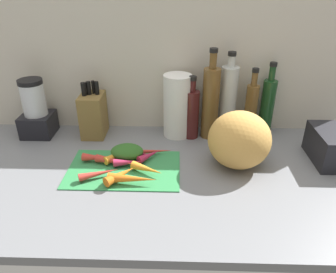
{
  "coord_description": "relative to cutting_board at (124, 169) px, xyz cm",
  "views": [
    {
      "loc": [
        1.84,
        -97.26,
        65.65
      ],
      "look_at": [
        -1.41,
        5.91,
        11.29
      ],
      "focal_mm": 34.6,
      "sensor_mm": 36.0,
      "label": 1
    }
  ],
  "objects": [
    {
      "name": "carrot_0",
      "position": [
        4.32,
        -9.4,
        2.2
      ],
      "size": [
        16.47,
        4.25,
        3.6
      ],
      "primitive_type": "cone",
      "rotation": [
        0.0,
        1.57,
        -0.04
      ],
      "color": "orange",
      "rests_on": "cutting_board"
    },
    {
      "name": "ground_plane",
      "position": [
        17.31,
        -1.0,
        -1.9
      ],
      "size": [
        170.0,
        80.0,
        3.0
      ],
      "primitive_type": "cube",
      "color": "slate"
    },
    {
      "name": "carrot_3",
      "position": [
        -7.79,
        -6.04,
        1.77
      ],
      "size": [
        13.56,
        8.15,
        2.74
      ],
      "primitive_type": "cone",
      "rotation": [
        0.0,
        1.57,
        0.43
      ],
      "color": "red",
      "rests_on": "cutting_board"
    },
    {
      "name": "bottle_1",
      "position": [
        32.83,
        27.53,
        15.46
      ],
      "size": [
        7.03,
        7.03,
        37.94
      ],
      "color": "brown",
      "rests_on": "ground_plane"
    },
    {
      "name": "blender_appliance",
      "position": [
        -41.21,
        26.92,
        10.34
      ],
      "size": [
        13.04,
        13.04,
        24.95
      ],
      "color": "black",
      "rests_on": "ground_plane"
    },
    {
      "name": "carrot_9",
      "position": [
        -3.68,
        1.98,
        1.9
      ],
      "size": [
        15.01,
        6.62,
        3.0
      ],
      "primitive_type": "cone",
      "rotation": [
        0.0,
        1.57,
        -0.26
      ],
      "color": "red",
      "rests_on": "cutting_board"
    },
    {
      "name": "winter_squash",
      "position": [
        41.52,
        4.57,
        10.13
      ],
      "size": [
        22.59,
        21.73,
        21.06
      ],
      "primitive_type": "ellipsoid",
      "color": "gold",
      "rests_on": "ground_plane"
    },
    {
      "name": "carrot_8",
      "position": [
        -3.26,
        6.29,
        1.94
      ],
      "size": [
        10.04,
        11.19,
        3.08
      ],
      "primitive_type": "cone",
      "rotation": [
        0.0,
        1.57,
        0.88
      ],
      "color": "orange",
      "rests_on": "cutting_board"
    },
    {
      "name": "carrot_6",
      "position": [
        8.72,
        6.51,
        1.87
      ],
      "size": [
        9.19,
        9.39,
        2.93
      ],
      "primitive_type": "cone",
      "rotation": [
        0.0,
        1.57,
        0.8
      ],
      "color": "#B2264C",
      "rests_on": "cutting_board"
    },
    {
      "name": "wall_back",
      "position": [
        17.31,
        37.5,
        29.6
      ],
      "size": [
        170.0,
        3.0,
        60.0
      ],
      "primitive_type": "cube",
      "color": "beige",
      "rests_on": "ground_plane"
    },
    {
      "name": "bottle_3",
      "position": [
        50.17,
        29.2,
        11.94
      ],
      "size": [
        5.22,
        5.22,
        29.77
      ],
      "color": "brown",
      "rests_on": "ground_plane"
    },
    {
      "name": "bottle_4",
      "position": [
        57.5,
        31.26,
        12.63
      ],
      "size": [
        5.8,
        5.8,
        31.67
      ],
      "color": "#19421E",
      "rests_on": "ground_plane"
    },
    {
      "name": "knife_block",
      "position": [
        -16.81,
        27.55,
        9.19
      ],
      "size": [
        9.57,
        13.19,
        23.94
      ],
      "color": "olive",
      "rests_on": "ground_plane"
    },
    {
      "name": "carrot_5",
      "position": [
        -10.75,
        4.07,
        1.95
      ],
      "size": [
        10.91,
        3.76,
        3.09
      ],
      "primitive_type": "cone",
      "rotation": [
        0.0,
        1.57,
        -0.06
      ],
      "color": "red",
      "rests_on": "cutting_board"
    },
    {
      "name": "carrot_10",
      "position": [
        9.12,
        10.05,
        1.53
      ],
      "size": [
        16.74,
        4.44,
        2.26
      ],
      "primitive_type": "cone",
      "rotation": [
        0.0,
        1.57,
        0.13
      ],
      "color": "red",
      "rests_on": "cutting_board"
    },
    {
      "name": "carrot_7",
      "position": [
        8.79,
        -2.98,
        1.94
      ],
      "size": [
        12.28,
        7.95,
        3.09
      ],
      "primitive_type": "cone",
      "rotation": [
        0.0,
        1.57,
        -0.44
      ],
      "color": "orange",
      "rests_on": "cutting_board"
    },
    {
      "name": "carrot_2",
      "position": [
        4.71,
        7.82,
        1.99
      ],
      "size": [
        10.82,
        6.9,
        3.18
      ],
      "primitive_type": "cone",
      "rotation": [
        0.0,
        1.57,
        -0.39
      ],
      "color": "#B2264C",
      "rests_on": "cutting_board"
    },
    {
      "name": "carrot_1",
      "position": [
        -0.02,
        -7.16,
        2.16
      ],
      "size": [
        10.83,
        11.53,
        3.52
      ],
      "primitive_type": "cone",
      "rotation": [
        0.0,
        1.57,
        0.84
      ],
      "color": "orange",
      "rests_on": "cutting_board"
    },
    {
      "name": "bottle_0",
      "position": [
        25.14,
        26.77,
        10.71
      ],
      "size": [
        6.26,
        6.26,
        27.01
      ],
      "color": "#471919",
      "rests_on": "ground_plane"
    },
    {
      "name": "cutting_board",
      "position": [
        0.0,
        0.0,
        0.0
      ],
      "size": [
        40.5,
        25.98,
        0.8
      ],
      "primitive_type": "cube",
      "color": "#338C4C",
      "rests_on": "ground_plane"
    },
    {
      "name": "paper_towel_roll",
      "position": [
        19.1,
        28.5,
        13.07
      ],
      "size": [
        11.73,
        11.73,
        26.95
      ],
      "primitive_type": "cylinder",
      "color": "white",
      "rests_on": "ground_plane"
    },
    {
      "name": "carrot_greens_pile",
      "position": [
        0.28,
        7.06,
        3.02
      ],
      "size": [
        12.4,
        9.54,
        5.25
      ],
      "primitive_type": "ellipsoid",
      "color": "#2D6023",
      "rests_on": "cutting_board"
    },
    {
      "name": "bottle_2",
      "position": [
        40.59,
        31.29,
        15.05
      ],
      "size": [
        7.17,
        7.17,
        35.8
      ],
      "color": "silver",
      "rests_on": "ground_plane"
    },
    {
      "name": "carrot_4",
      "position": [
        1.28,
        1.28,
        1.91
      ],
      "size": [
        10.54,
        4.25,
        3.02
      ],
      "primitive_type": "cone",
      "rotation": [
        0.0,
        1.57,
        0.12
      ],
      "color": "#B2264C",
      "rests_on": "cutting_board"
    }
  ]
}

